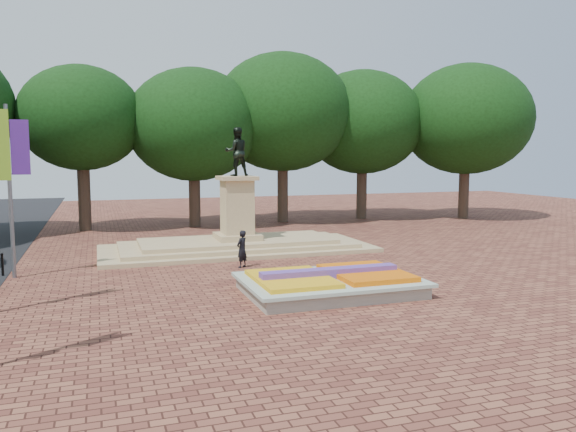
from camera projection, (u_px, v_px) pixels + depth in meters
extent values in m
plane|color=brown|center=(286.00, 283.00, 21.94)|extent=(90.00, 90.00, 0.00)
cube|color=gray|center=(330.00, 287.00, 20.35)|extent=(6.00, 4.00, 0.45)
cube|color=#B6C4B2|center=(330.00, 279.00, 20.32)|extent=(6.30, 4.30, 0.12)
cube|color=orange|center=(366.00, 273.00, 20.77)|extent=(2.60, 3.40, 0.22)
cube|color=yellow|center=(292.00, 279.00, 19.85)|extent=(2.60, 3.40, 0.18)
cube|color=#55389A|center=(330.00, 273.00, 20.30)|extent=(5.20, 0.55, 0.38)
cube|color=tan|center=(238.00, 248.00, 29.46)|extent=(14.00, 6.00, 0.20)
cube|color=tan|center=(238.00, 245.00, 29.44)|extent=(12.00, 5.00, 0.20)
cube|color=tan|center=(237.00, 241.00, 29.41)|extent=(10.00, 4.00, 0.20)
cube|color=tan|center=(237.00, 236.00, 29.39)|extent=(2.20, 2.20, 0.30)
cube|color=tan|center=(237.00, 207.00, 29.22)|extent=(1.50, 1.50, 2.80)
cube|color=tan|center=(237.00, 178.00, 29.06)|extent=(1.90, 1.90, 0.20)
imported|color=black|center=(237.00, 152.00, 28.91)|extent=(1.22, 0.95, 2.50)
cylinder|color=#33251B|center=(79.00, 202.00, 36.10)|extent=(0.80, 0.80, 4.00)
ellipsoid|color=black|center=(76.00, 128.00, 35.59)|extent=(8.80, 8.80, 7.48)
cylinder|color=#33251B|center=(188.00, 199.00, 38.34)|extent=(0.80, 0.80, 4.00)
ellipsoid|color=black|center=(187.00, 130.00, 37.83)|extent=(8.80, 8.80, 7.48)
cylinder|color=#33251B|center=(285.00, 196.00, 40.58)|extent=(0.80, 0.80, 4.00)
ellipsoid|color=black|center=(285.00, 131.00, 40.08)|extent=(8.80, 8.80, 7.48)
cylinder|color=#33251B|center=(372.00, 194.00, 42.83)|extent=(0.80, 0.80, 4.00)
ellipsoid|color=black|center=(373.00, 132.00, 42.32)|extent=(8.80, 8.80, 7.48)
cylinder|color=#33251B|center=(450.00, 192.00, 45.07)|extent=(0.80, 0.80, 4.00)
ellipsoid|color=black|center=(452.00, 133.00, 44.56)|extent=(8.80, 8.80, 7.48)
cylinder|color=slate|center=(10.00, 192.00, 22.53)|extent=(0.16, 0.16, 7.00)
cube|color=#53218A|center=(20.00, 147.00, 22.48)|extent=(0.70, 0.04, 2.20)
cylinder|color=black|center=(2.00, 265.00, 23.17)|extent=(0.10, 0.10, 0.90)
sphere|color=black|center=(2.00, 254.00, 23.12)|extent=(0.12, 0.12, 0.12)
imported|color=black|center=(242.00, 249.00, 24.93)|extent=(0.72, 0.69, 1.67)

